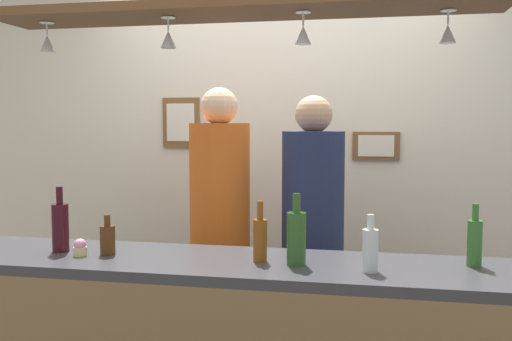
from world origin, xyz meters
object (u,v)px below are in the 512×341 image
(bottle_beer_amber_tall, at_px, (260,238))
(bottle_beer_green_import, at_px, (475,241))
(cupcake, at_px, (80,248))
(person_middle_navy_shirt, at_px, (313,221))
(picture_frame_lower_pair, at_px, (376,146))
(bottle_wine_dark_red, at_px, (60,226))
(picture_frame_caricature, at_px, (181,122))
(person_left_orange_shirt, at_px, (220,212))
(bottle_soda_clear, at_px, (370,249))
(bottle_beer_brown_stubby, at_px, (108,239))
(bottle_champagne_green, at_px, (296,237))

(bottle_beer_amber_tall, distance_m, bottle_beer_green_import, 0.89)
(cupcake, bearing_deg, person_middle_navy_shirt, 39.87)
(bottle_beer_green_import, bearing_deg, picture_frame_lower_pair, 106.52)
(bottle_wine_dark_red, height_order, picture_frame_caricature, picture_frame_caricature)
(picture_frame_caricature, bearing_deg, person_left_orange_shirt, -55.91)
(person_left_orange_shirt, relative_size, bottle_beer_green_import, 6.83)
(bottle_soda_clear, xyz_separation_m, bottle_beer_brown_stubby, (-1.16, 0.07, -0.02))
(person_left_orange_shirt, bearing_deg, bottle_beer_green_import, -27.19)
(person_middle_navy_shirt, bearing_deg, bottle_soda_clear, -69.40)
(person_middle_navy_shirt, height_order, picture_frame_caricature, picture_frame_caricature)
(bottle_champagne_green, bearing_deg, bottle_wine_dark_red, 178.11)
(bottle_beer_green_import, bearing_deg, bottle_champagne_green, -170.39)
(picture_frame_caricature, bearing_deg, cupcake, -89.08)
(bottle_beer_amber_tall, xyz_separation_m, picture_frame_lower_pair, (0.49, 1.40, 0.34))
(person_left_orange_shirt, distance_m, picture_frame_caricature, 0.95)
(person_left_orange_shirt, distance_m, bottle_soda_clear, 1.17)
(person_left_orange_shirt, distance_m, person_middle_navy_shirt, 0.53)
(bottle_beer_brown_stubby, bearing_deg, picture_frame_lower_pair, 49.94)
(person_left_orange_shirt, height_order, bottle_champagne_green, person_left_orange_shirt)
(bottle_wine_dark_red, bearing_deg, bottle_beer_amber_tall, -0.19)
(person_middle_navy_shirt, xyz_separation_m, bottle_beer_amber_tall, (-0.15, -0.73, 0.04))
(person_middle_navy_shirt, xyz_separation_m, bottle_soda_clear, (0.31, -0.82, 0.04))
(cupcake, height_order, picture_frame_caricature, picture_frame_caricature)
(bottle_beer_green_import, bearing_deg, person_left_orange_shirt, 152.81)
(person_left_orange_shirt, height_order, bottle_soda_clear, person_left_orange_shirt)
(person_left_orange_shirt, xyz_separation_m, bottle_beer_brown_stubby, (-0.32, -0.75, -0.02))
(picture_frame_caricature, bearing_deg, bottle_champagne_green, -55.53)
(picture_frame_caricature, bearing_deg, bottle_beer_amber_tall, -59.51)
(bottle_soda_clear, xyz_separation_m, picture_frame_lower_pair, (0.03, 1.49, 0.35))
(bottle_wine_dark_red, relative_size, bottle_beer_green_import, 1.15)
(bottle_champagne_green, bearing_deg, picture_frame_lower_pair, 76.94)
(bottle_wine_dark_red, bearing_deg, person_middle_navy_shirt, 33.91)
(cupcake, bearing_deg, bottle_champagne_green, 1.80)
(picture_frame_caricature, distance_m, picture_frame_lower_pair, 1.33)
(bottle_beer_amber_tall, bearing_deg, picture_frame_lower_pair, 70.65)
(person_middle_navy_shirt, relative_size, bottle_beer_brown_stubby, 9.59)
(bottle_soda_clear, bearing_deg, bottle_beer_brown_stubby, 176.33)
(person_left_orange_shirt, distance_m, bottle_beer_green_import, 1.41)
(bottle_beer_brown_stubby, xyz_separation_m, picture_frame_lower_pair, (1.19, 1.41, 0.37))
(bottle_beer_green_import, distance_m, picture_frame_caricature, 2.21)
(bottle_soda_clear, xyz_separation_m, cupcake, (-1.26, 0.02, -0.06))
(bottle_beer_amber_tall, xyz_separation_m, bottle_soda_clear, (0.46, -0.08, -0.01))
(picture_frame_lower_pair, bearing_deg, person_left_orange_shirt, -142.36)
(bottle_soda_clear, bearing_deg, bottle_wine_dark_red, 176.40)
(person_left_orange_shirt, relative_size, person_middle_navy_shirt, 1.03)
(bottle_beer_amber_tall, bearing_deg, bottle_champagne_green, -11.73)
(bottle_champagne_green, xyz_separation_m, cupcake, (-0.96, -0.03, -0.08))
(bottle_wine_dark_red, bearing_deg, cupcake, -26.61)
(cupcake, bearing_deg, bottle_beer_amber_tall, 4.52)
(bottle_soda_clear, distance_m, bottle_beer_green_import, 0.46)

